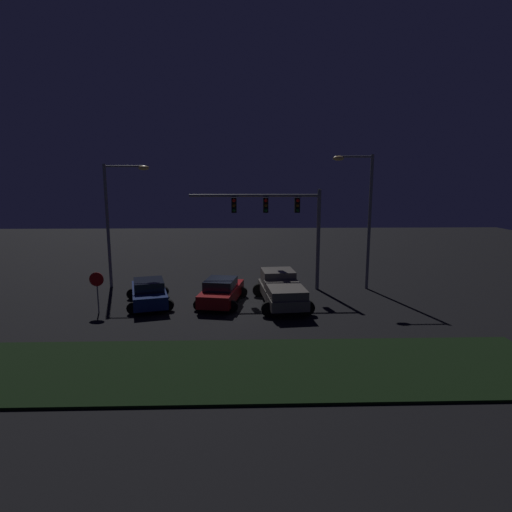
{
  "coord_description": "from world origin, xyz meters",
  "views": [
    {
      "loc": [
        0.74,
        -23.3,
        6.94
      ],
      "look_at": [
        1.48,
        1.46,
        2.53
      ],
      "focal_mm": 29.21,
      "sensor_mm": 36.0,
      "label": 1
    }
  ],
  "objects_px": {
    "pickup_truck": "(281,287)",
    "street_lamp_right": "(363,206)",
    "stop_sign": "(97,285)",
    "car_sedan": "(149,293)",
    "street_lamp_left": "(116,210)",
    "car_sedan_far": "(221,291)",
    "traffic_signal_gantry": "(281,215)"
  },
  "relations": [
    {
      "from": "street_lamp_left",
      "to": "car_sedan",
      "type": "bearing_deg",
      "value": -56.35
    },
    {
      "from": "street_lamp_left",
      "to": "street_lamp_right",
      "type": "relative_size",
      "value": 0.93
    },
    {
      "from": "street_lamp_right",
      "to": "stop_sign",
      "type": "bearing_deg",
      "value": -163.02
    },
    {
      "from": "street_lamp_right",
      "to": "traffic_signal_gantry",
      "type": "bearing_deg",
      "value": -179.13
    },
    {
      "from": "car_sedan_far",
      "to": "stop_sign",
      "type": "distance_m",
      "value": 6.75
    },
    {
      "from": "pickup_truck",
      "to": "car_sedan_far",
      "type": "height_order",
      "value": "pickup_truck"
    },
    {
      "from": "street_lamp_right",
      "to": "stop_sign",
      "type": "distance_m",
      "value": 16.58
    },
    {
      "from": "car_sedan",
      "to": "stop_sign",
      "type": "height_order",
      "value": "stop_sign"
    },
    {
      "from": "car_sedan",
      "to": "street_lamp_right",
      "type": "xyz_separation_m",
      "value": [
        13.01,
        3.35,
        4.66
      ]
    },
    {
      "from": "car_sedan_far",
      "to": "stop_sign",
      "type": "height_order",
      "value": "stop_sign"
    },
    {
      "from": "stop_sign",
      "to": "pickup_truck",
      "type": "bearing_deg",
      "value": 7.48
    },
    {
      "from": "traffic_signal_gantry",
      "to": "street_lamp_right",
      "type": "height_order",
      "value": "street_lamp_right"
    },
    {
      "from": "pickup_truck",
      "to": "traffic_signal_gantry",
      "type": "xyz_separation_m",
      "value": [
        0.24,
        3.33,
        3.9
      ]
    },
    {
      "from": "car_sedan_far",
      "to": "traffic_signal_gantry",
      "type": "height_order",
      "value": "traffic_signal_gantry"
    },
    {
      "from": "pickup_truck",
      "to": "street_lamp_right",
      "type": "xyz_separation_m",
      "value": [
        5.48,
        3.41,
        4.41
      ]
    },
    {
      "from": "car_sedan",
      "to": "street_lamp_left",
      "type": "height_order",
      "value": "street_lamp_left"
    },
    {
      "from": "stop_sign",
      "to": "car_sedan",
      "type": "bearing_deg",
      "value": 29.33
    },
    {
      "from": "street_lamp_right",
      "to": "street_lamp_left",
      "type": "bearing_deg",
      "value": 176.51
    },
    {
      "from": "car_sedan_far",
      "to": "traffic_signal_gantry",
      "type": "xyz_separation_m",
      "value": [
        3.65,
        3.13,
        4.16
      ]
    },
    {
      "from": "pickup_truck",
      "to": "car_sedan",
      "type": "relative_size",
      "value": 1.18
    },
    {
      "from": "car_sedan_far",
      "to": "stop_sign",
      "type": "bearing_deg",
      "value": 113.38
    },
    {
      "from": "pickup_truck",
      "to": "street_lamp_right",
      "type": "height_order",
      "value": "street_lamp_right"
    },
    {
      "from": "car_sedan",
      "to": "traffic_signal_gantry",
      "type": "bearing_deg",
      "value": -82.43
    },
    {
      "from": "car_sedan",
      "to": "street_lamp_left",
      "type": "distance_m",
      "value": 6.8
    },
    {
      "from": "street_lamp_left",
      "to": "car_sedan_far",
      "type": "bearing_deg",
      "value": -30.85
    },
    {
      "from": "traffic_signal_gantry",
      "to": "stop_sign",
      "type": "distance_m",
      "value": 11.67
    },
    {
      "from": "traffic_signal_gantry",
      "to": "stop_sign",
      "type": "bearing_deg",
      "value": -155.55
    },
    {
      "from": "pickup_truck",
      "to": "traffic_signal_gantry",
      "type": "bearing_deg",
      "value": -9.41
    },
    {
      "from": "street_lamp_right",
      "to": "car_sedan_far",
      "type": "bearing_deg",
      "value": -160.16
    },
    {
      "from": "street_lamp_right",
      "to": "stop_sign",
      "type": "height_order",
      "value": "street_lamp_right"
    },
    {
      "from": "street_lamp_left",
      "to": "pickup_truck",
      "type": "bearing_deg",
      "value": -22.79
    },
    {
      "from": "car_sedan_far",
      "to": "stop_sign",
      "type": "xyz_separation_m",
      "value": [
        -6.53,
        -1.5,
        0.82
      ]
    }
  ]
}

